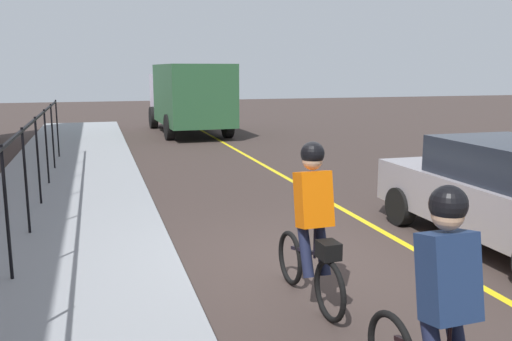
{
  "coord_description": "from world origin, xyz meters",
  "views": [
    {
      "loc": [
        -6.59,
        2.76,
        2.58
      ],
      "look_at": [
        1.54,
        0.35,
        1.0
      ],
      "focal_mm": 38.12,
      "sensor_mm": 36.0,
      "label": 1
    }
  ],
  "objects": [
    {
      "name": "sidewalk",
      "position": [
        0.0,
        3.4,
        0.07
      ],
      "size": [
        40.0,
        3.2,
        0.15
      ],
      "primitive_type": "cube",
      "color": "gray",
      "rests_on": "ground"
    },
    {
      "name": "patrol_sedan",
      "position": [
        -0.35,
        -2.93,
        0.82
      ],
      "size": [
        4.4,
        1.93,
        1.58
      ],
      "rotation": [
        0.0,
        0.0,
        0.0
      ],
      "color": "gray",
      "rests_on": "ground"
    },
    {
      "name": "box_truck_background",
      "position": [
        15.43,
        -0.92,
        1.55
      ],
      "size": [
        6.78,
        2.7,
        2.78
      ],
      "rotation": [
        0.0,
        0.0,
        0.03
      ],
      "color": "#285532",
      "rests_on": "ground"
    },
    {
      "name": "cyclist_lead",
      "position": [
        -1.29,
        0.55,
        0.91
      ],
      "size": [
        1.71,
        0.38,
        1.83
      ],
      "rotation": [
        0.0,
        0.0,
        0.05
      ],
      "color": "black",
      "rests_on": "ground"
    },
    {
      "name": "lane_line_centre",
      "position": [
        0.0,
        -1.6,
        0.0
      ],
      "size": [
        36.0,
        0.12,
        0.01
      ],
      "primitive_type": "cube",
      "color": "yellow",
      "rests_on": "ground"
    },
    {
      "name": "ground_plane",
      "position": [
        0.0,
        0.0,
        0.0
      ],
      "size": [
        80.0,
        80.0,
        0.0
      ],
      "primitive_type": "plane",
      "color": "#382D29"
    },
    {
      "name": "cyclist_follow",
      "position": [
        -3.61,
        0.53,
        0.91
      ],
      "size": [
        1.71,
        0.38,
        1.83
      ],
      "rotation": [
        0.0,
        0.0,
        0.05
      ],
      "color": "black",
      "rests_on": "ground"
    },
    {
      "name": "iron_fence",
      "position": [
        1.0,
        3.8,
        1.34
      ],
      "size": [
        17.24,
        0.04,
        1.6
      ],
      "color": "black",
      "rests_on": "sidewalk"
    }
  ]
}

